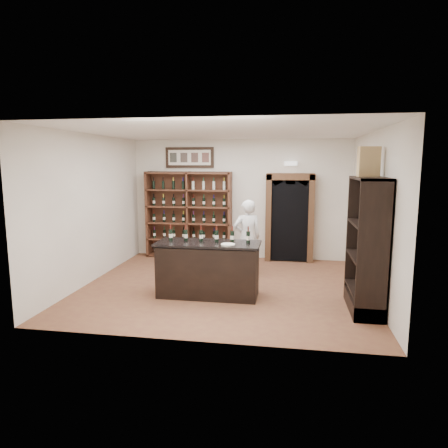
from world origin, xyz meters
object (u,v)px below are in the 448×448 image
at_px(tasting_counter, 208,269).
at_px(wine_crate, 369,162).
at_px(wine_shelf, 189,215).
at_px(side_cabinet, 368,266).
at_px(counter_bottle_0, 171,235).
at_px(shopkeeper, 247,238).

bearing_deg(tasting_counter, wine_crate, -1.39).
relative_size(wine_shelf, side_cabinet, 1.00).
bearing_deg(tasting_counter, side_cabinet, -6.28).
height_order(tasting_counter, side_cabinet, side_cabinet).
bearing_deg(side_cabinet, counter_bottle_0, 173.82).
distance_m(wine_shelf, counter_bottle_0, 2.89).
bearing_deg(side_cabinet, wine_shelf, 139.79).
bearing_deg(wine_crate, shopkeeper, 136.03).
relative_size(wine_shelf, tasting_counter, 1.17).
bearing_deg(tasting_counter, counter_bottle_0, 174.21).
bearing_deg(wine_crate, counter_bottle_0, 169.74).
height_order(counter_bottle_0, wine_crate, wine_crate).
bearing_deg(wine_shelf, tasting_counter, -69.44).
bearing_deg(wine_shelf, shopkeeper, -41.06).
distance_m(tasting_counter, side_cabinet, 2.75).
height_order(shopkeeper, wine_crate, wine_crate).
height_order(tasting_counter, wine_crate, wine_crate).
bearing_deg(side_cabinet, tasting_counter, 173.72).
distance_m(side_cabinet, shopkeeper, 2.82).
xyz_separation_m(shopkeeper, wine_crate, (2.14, -1.56, 1.62)).
bearing_deg(wine_shelf, counter_bottle_0, -82.43).
xyz_separation_m(tasting_counter, side_cabinet, (2.72, -0.30, 0.26)).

